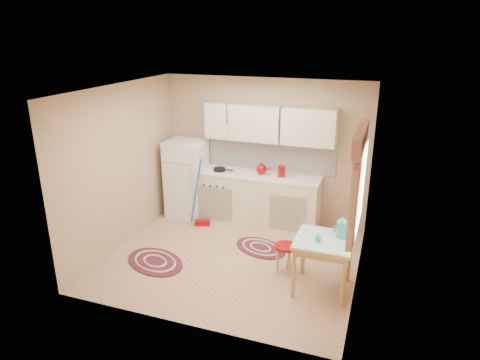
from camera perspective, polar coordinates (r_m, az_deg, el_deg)
name	(u,v)px	position (r m, az deg, el deg)	size (l,w,h in m)	color
room_shell	(248,153)	(6.04, 1.02, 3.67)	(3.64, 3.60, 2.52)	tan
fridge	(187,179)	(7.76, -7.11, 0.18)	(0.65, 0.60, 1.40)	white
broom	(201,193)	(7.31, -5.16, -1.79)	(0.28, 0.12, 1.20)	blue
base_cabinets	(254,200)	(7.44, 1.88, -2.65)	(2.25, 0.60, 0.88)	beige
countertop	(254,175)	(7.28, 1.92, 0.70)	(2.27, 0.62, 0.04)	silver
frying_pan	(219,169)	(7.42, -2.75, 1.42)	(0.21, 0.21, 0.05)	black
red_kettle	(261,169)	(7.21, 2.87, 1.47)	(0.19, 0.17, 0.19)	maroon
red_canister	(281,172)	(7.13, 5.56, 1.05)	(0.12, 0.12, 0.16)	maroon
table	(322,265)	(5.75, 10.91, -11.01)	(0.72, 0.72, 0.72)	tan
stool	(285,259)	(6.11, 6.08, -10.39)	(0.31, 0.31, 0.42)	maroon
coffee_pot	(342,227)	(5.60, 13.42, -6.10)	(0.16, 0.13, 0.31)	teal
mug	(318,239)	(5.47, 10.38, -7.72)	(0.07, 0.07, 0.10)	teal
rug_center	(260,248)	(6.78, 2.74, -9.02)	(0.88, 0.58, 0.02)	maroon
rug_left	(155,262)	(6.53, -11.25, -10.63)	(1.00, 0.67, 0.02)	maroon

